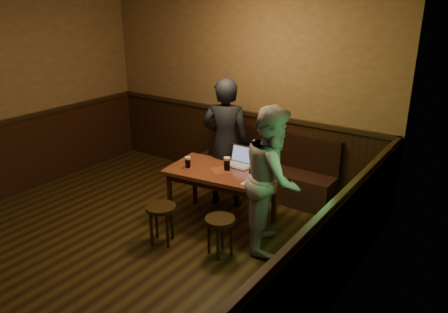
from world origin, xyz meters
TOP-DOWN VIEW (x-y plane):
  - room at (0.00, 0.22)m, footprint 5.04×6.04m
  - bench at (0.64, 2.75)m, footprint 2.20×0.50m
  - pub_table at (0.64, 1.60)m, footprint 1.47×0.96m
  - stool_left at (0.34, 0.74)m, footprint 0.47×0.47m
  - stool_right at (1.07, 0.93)m, footprint 0.46×0.46m
  - pint_left at (0.23, 1.40)m, footprint 0.10×0.10m
  - pint_mid at (0.70, 1.63)m, footprint 0.11×0.11m
  - pint_right at (1.11, 1.57)m, footprint 0.12×0.12m
  - laptop at (0.73, 1.88)m, footprint 0.34×0.27m
  - menu at (1.18, 1.43)m, footprint 0.22×0.15m
  - person_suit at (0.37, 2.07)m, footprint 0.79×0.66m
  - person_grey at (1.44, 1.47)m, footprint 0.95×1.04m

SIDE VIEW (x-z plane):
  - bench at x=0.64m, z-range -0.16..0.79m
  - stool_right at x=1.07m, z-range 0.14..0.61m
  - stool_left at x=0.34m, z-range 0.15..0.64m
  - pub_table at x=0.64m, z-range 0.27..1.01m
  - menu at x=1.18m, z-range 0.74..0.74m
  - laptop at x=0.73m, z-range 0.68..0.92m
  - pint_left at x=0.23m, z-range 0.74..0.89m
  - pint_mid at x=0.70m, z-range 0.74..0.92m
  - pint_right at x=1.11m, z-range 0.74..0.92m
  - person_grey at x=1.44m, z-range 0.00..1.73m
  - person_suit at x=0.37m, z-range 0.00..1.84m
  - room at x=0.00m, z-range -0.22..2.62m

